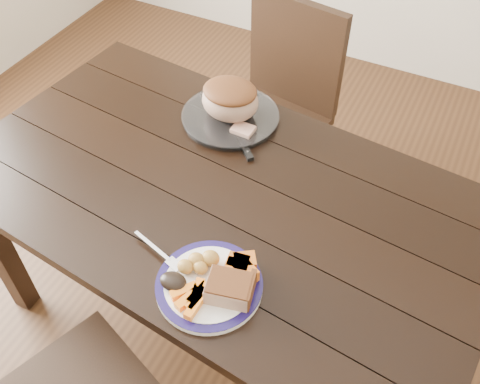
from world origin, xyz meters
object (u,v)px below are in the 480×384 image
at_px(dining_table, 220,211).
at_px(pork_slice, 229,288).
at_px(fork, 161,253).
at_px(serving_platter, 230,118).
at_px(carving_knife, 240,140).
at_px(roast_joint, 230,101).
at_px(dinner_plate, 209,286).
at_px(chair_far, 278,102).

bearing_deg(dining_table, pork_slice, -57.60).
bearing_deg(fork, serving_platter, 115.93).
xyz_separation_m(serving_platter, carving_knife, (0.08, -0.08, -0.00)).
bearing_deg(fork, roast_joint, 115.93).
bearing_deg(pork_slice, fork, 172.60).
height_order(dinner_plate, carving_knife, dinner_plate).
height_order(chair_far, pork_slice, chair_far).
xyz_separation_m(dining_table, chair_far, (-0.12, 0.74, -0.13)).
distance_m(dinner_plate, carving_knife, 0.56).
distance_m(dining_table, carving_knife, 0.25).
bearing_deg(chair_far, dining_table, 108.85).
relative_size(dining_table, chair_far, 1.82).
bearing_deg(roast_joint, pork_slice, -62.75).
xyz_separation_m(serving_platter, fork, (0.10, -0.59, 0.01)).
bearing_deg(fork, dinner_plate, 7.90).
xyz_separation_m(dining_table, fork, (-0.02, -0.28, 0.11)).
height_order(chair_far, serving_platter, chair_far).
bearing_deg(roast_joint, fork, -80.36).
xyz_separation_m(dining_table, pork_slice, (0.20, -0.31, 0.14)).
xyz_separation_m(chair_far, carving_knife, (0.08, -0.51, 0.23)).
xyz_separation_m(dinner_plate, carving_knife, (-0.18, 0.53, -0.00)).
relative_size(chair_far, carving_knife, 3.79).
bearing_deg(dinner_plate, roast_joint, 112.82).
bearing_deg(serving_platter, roast_joint, 0.00).
height_order(pork_slice, carving_knife, pork_slice).
relative_size(dining_table, dinner_plate, 6.22).
bearing_deg(carving_knife, chair_far, 142.80).
xyz_separation_m(pork_slice, fork, (-0.22, 0.03, -0.02)).
height_order(chair_far, dinner_plate, chair_far).
bearing_deg(serving_platter, dinner_plate, -67.18).
bearing_deg(pork_slice, dining_table, 122.40).
relative_size(pork_slice, fork, 0.62).
height_order(dinner_plate, serving_platter, serving_platter).
relative_size(roast_joint, carving_knife, 0.78).
bearing_deg(pork_slice, chair_far, 106.96).
distance_m(dinner_plate, fork, 0.16).
bearing_deg(pork_slice, roast_joint, 117.25).
xyz_separation_m(chair_far, dinner_plate, (0.26, -1.04, 0.23)).
xyz_separation_m(pork_slice, roast_joint, (-0.32, 0.62, 0.03)).
relative_size(dining_table, carving_knife, 6.88).
height_order(pork_slice, fork, pork_slice).
relative_size(serving_platter, roast_joint, 1.66).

